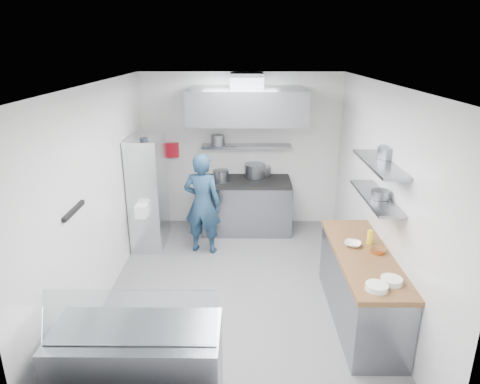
{
  "coord_description": "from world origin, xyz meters",
  "views": [
    {
      "loc": [
        0.05,
        -5.16,
        3.24
      ],
      "look_at": [
        0.0,
        0.6,
        1.25
      ],
      "focal_mm": 32.0,
      "sensor_mm": 36.0,
      "label": 1
    }
  ],
  "objects_px": {
    "gas_range": "(246,207)",
    "display_case": "(139,369)",
    "wire_rack": "(148,192)",
    "chef": "(202,204)"
  },
  "relations": [
    {
      "from": "gas_range",
      "to": "display_case",
      "type": "distance_m",
      "value": 4.22
    },
    {
      "from": "display_case",
      "to": "gas_range",
      "type": "bearing_deg",
      "value": 76.24
    },
    {
      "from": "gas_range",
      "to": "wire_rack",
      "type": "xyz_separation_m",
      "value": [
        -1.63,
        -0.57,
        0.48
      ]
    },
    {
      "from": "display_case",
      "to": "wire_rack",
      "type": "bearing_deg",
      "value": 100.06
    },
    {
      "from": "chef",
      "to": "wire_rack",
      "type": "distance_m",
      "value": 0.97
    },
    {
      "from": "gas_range",
      "to": "wire_rack",
      "type": "bearing_deg",
      "value": -160.71
    },
    {
      "from": "chef",
      "to": "display_case",
      "type": "xyz_separation_m",
      "value": [
        -0.29,
        -3.24,
        -0.4
      ]
    },
    {
      "from": "wire_rack",
      "to": "display_case",
      "type": "height_order",
      "value": "wire_rack"
    },
    {
      "from": "chef",
      "to": "display_case",
      "type": "bearing_deg",
      "value": 96.51
    },
    {
      "from": "chef",
      "to": "wire_rack",
      "type": "bearing_deg",
      "value": -5.67
    }
  ]
}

